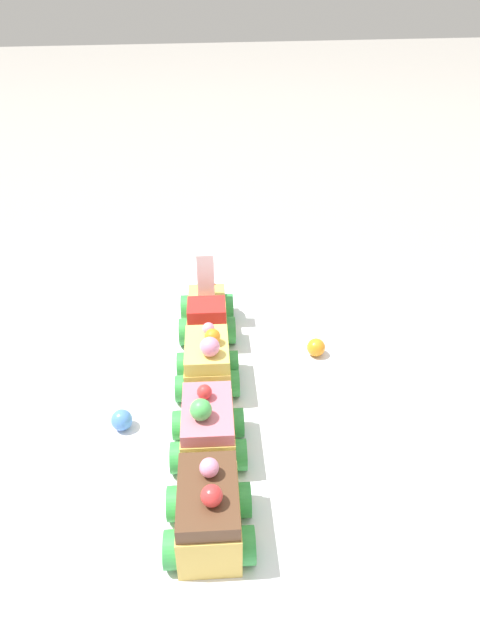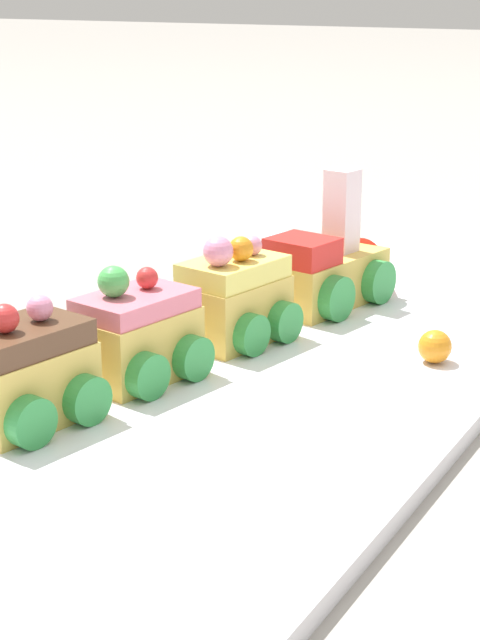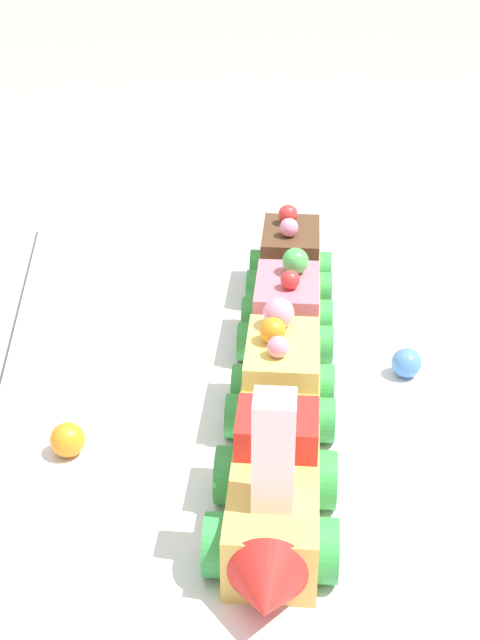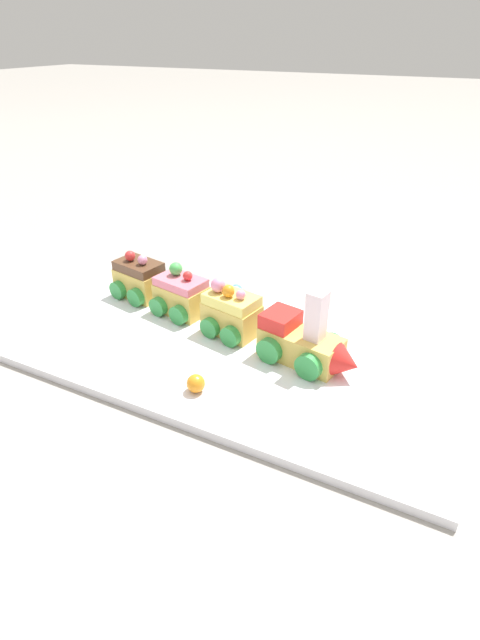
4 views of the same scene
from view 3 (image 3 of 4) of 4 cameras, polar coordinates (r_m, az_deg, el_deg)
The scene contains 8 objects.
ground_plane at distance 0.63m, azimuth -0.69°, elevation -6.29°, with size 10.00×10.00×0.00m, color gray.
display_board at distance 0.63m, azimuth -0.69°, elevation -5.84°, with size 0.70×0.32×0.01m, color white.
cake_train_locomotive at distance 0.50m, azimuth 2.13°, elevation -11.87°, with size 0.14×0.09×0.11m.
cake_car_lemon at distance 0.59m, azimuth 2.67°, elevation -3.92°, with size 0.08×0.08×0.08m.
cake_car_strawberry at distance 0.68m, azimuth 3.02°, elevation 0.34°, with size 0.08×0.08×0.08m.
cake_car_chocolate at distance 0.76m, azimuth 3.23°, elevation 3.64°, with size 0.08×0.08×0.08m.
gumball_blue at distance 0.66m, azimuth 10.61°, elevation -2.71°, with size 0.02×0.02×0.02m, color #4C84E0.
gumball_orange at distance 0.58m, azimuth -10.98°, elevation -7.53°, with size 0.02×0.02×0.02m, color orange.
Camera 3 is at (0.52, -0.05, 0.36)m, focal length 50.00 mm.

